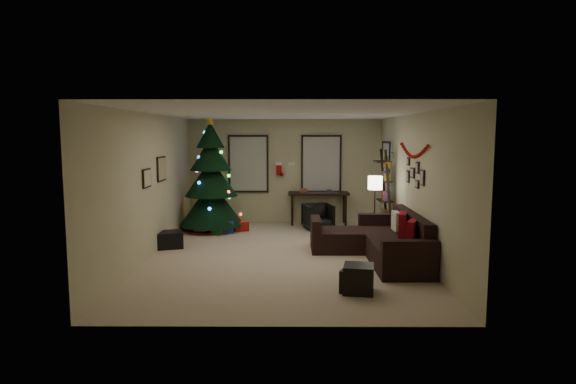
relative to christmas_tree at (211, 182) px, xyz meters
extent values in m
plane|color=#C8B298|center=(1.75, -2.40, -1.18)|extent=(7.00, 7.00, 0.00)
plane|color=white|center=(1.75, -2.40, 1.52)|extent=(7.00, 7.00, 0.00)
plane|color=beige|center=(1.75, 1.10, 0.17)|extent=(5.00, 0.00, 5.00)
plane|color=beige|center=(1.75, -5.90, 0.17)|extent=(5.00, 0.00, 5.00)
plane|color=beige|center=(-0.75, -2.40, 0.17)|extent=(0.00, 7.00, 7.00)
plane|color=beige|center=(4.25, -2.40, 0.17)|extent=(0.00, 7.00, 7.00)
cube|color=#728CB2|center=(0.80, 1.07, 0.37)|extent=(0.94, 0.02, 1.35)
cube|color=beige|center=(0.80, 1.07, 0.37)|extent=(0.94, 0.03, 1.35)
cube|color=#728CB2|center=(2.70, 1.07, 0.37)|extent=(0.94, 0.02, 1.35)
cube|color=beige|center=(2.70, 1.07, 0.37)|extent=(0.94, 0.03, 1.35)
cube|color=#728CB2|center=(4.22, 0.15, 0.32)|extent=(0.05, 0.27, 1.17)
cube|color=beige|center=(4.22, 0.15, 0.32)|extent=(0.05, 0.45, 1.17)
cylinder|color=black|center=(0.00, 0.00, -1.01)|extent=(0.11, 0.11, 0.34)
cone|color=black|center=(0.00, 0.00, -0.50)|extent=(1.53, 1.53, 1.07)
cone|color=black|center=(0.00, 0.00, 0.12)|extent=(1.26, 1.26, 0.90)
cone|color=black|center=(0.00, 0.00, 0.68)|extent=(0.99, 0.99, 0.79)
cone|color=black|center=(0.00, 0.00, 1.13)|extent=(0.67, 0.67, 0.62)
cylinder|color=maroon|center=(0.00, 0.00, -1.15)|extent=(1.24, 1.24, 0.04)
cube|color=silver|center=(-0.30, 0.15, -1.04)|extent=(0.26, 0.26, 0.28)
cube|color=navy|center=(0.40, -0.35, -1.03)|extent=(0.28, 0.25, 0.30)
cube|color=maroon|center=(0.70, -0.05, -1.07)|extent=(0.35, 0.28, 0.22)
cube|color=#14591E|center=(0.20, -0.50, -1.08)|extent=(0.22, 0.22, 0.20)
cube|color=gold|center=(-0.20, -0.30, -1.05)|extent=(0.30, 0.22, 0.25)
cube|color=black|center=(3.78, -2.76, -0.97)|extent=(0.89, 2.37, 0.42)
cube|color=black|center=(4.13, -2.76, -0.53)|extent=(0.20, 2.37, 0.46)
cube|color=black|center=(3.78, -4.05, -0.85)|extent=(0.89, 0.20, 0.65)
cube|color=black|center=(3.78, -1.48, -0.85)|extent=(0.89, 0.20, 0.65)
cube|color=black|center=(2.92, -2.02, -0.97)|extent=(0.84, 0.89, 0.42)
cube|color=black|center=(2.41, -2.02, -0.85)|extent=(0.18, 0.89, 0.65)
cube|color=maroon|center=(3.96, -3.49, -0.54)|extent=(0.31, 0.47, 0.46)
cube|color=maroon|center=(3.96, -2.78, -0.54)|extent=(0.26, 0.51, 0.50)
cube|color=beige|center=(3.96, -2.23, -0.55)|extent=(0.12, 0.38, 0.37)
cube|color=black|center=(2.90, -4.62, -0.97)|extent=(0.50, 0.50, 0.41)
cube|color=black|center=(2.84, -4.60, -1.01)|extent=(0.46, 0.46, 0.34)
cube|color=black|center=(2.63, 0.82, -0.37)|extent=(1.55, 0.55, 0.06)
cylinder|color=black|center=(1.94, 0.59, -0.79)|extent=(0.06, 0.06, 0.77)
cylinder|color=black|center=(1.94, 1.04, -0.79)|extent=(0.06, 0.06, 0.77)
cylinder|color=black|center=(3.31, 0.59, -0.79)|extent=(0.06, 0.06, 0.77)
cylinder|color=black|center=(3.31, 1.04, -0.79)|extent=(0.06, 0.06, 0.77)
imported|color=black|center=(2.58, 0.17, -0.86)|extent=(0.74, 0.71, 0.63)
cube|color=black|center=(4.07, -0.93, -0.19)|extent=(0.05, 0.05, 1.98)
cube|color=black|center=(4.07, -0.41, -0.19)|extent=(0.05, 0.05, 1.98)
cube|color=black|center=(4.04, -0.67, -0.79)|extent=(0.30, 0.55, 0.03)
cube|color=black|center=(4.04, -0.67, -0.35)|extent=(0.30, 0.55, 0.03)
cube|color=black|center=(4.04, -0.67, 0.09)|extent=(0.30, 0.55, 0.03)
cube|color=black|center=(4.04, -0.67, 0.53)|extent=(0.30, 0.55, 0.03)
imported|color=#4C4C4C|center=(4.05, -0.85, 0.62)|extent=(0.56, 0.55, 0.47)
cylinder|color=black|center=(3.70, -1.29, -1.16)|extent=(0.25, 0.25, 0.03)
cylinder|color=black|center=(3.70, -1.29, -0.55)|extent=(0.03, 0.03, 1.20)
cylinder|color=white|center=(3.70, -1.29, 0.11)|extent=(0.30, 0.30, 0.28)
cube|color=black|center=(-0.73, -1.70, 0.44)|extent=(0.04, 0.60, 0.50)
cube|color=tan|center=(-0.73, -1.70, 0.44)|extent=(0.01, 0.54, 0.45)
cube|color=black|center=(-0.73, -2.72, 0.33)|extent=(0.04, 0.45, 0.35)
cube|color=beige|center=(-0.73, -2.72, 0.33)|extent=(0.01, 0.40, 0.31)
cube|color=black|center=(4.23, -3.00, 0.37)|extent=(0.03, 0.22, 0.28)
cube|color=black|center=(4.23, -2.65, 0.52)|extent=(0.03, 0.18, 0.22)
cube|color=black|center=(4.23, -2.65, 0.22)|extent=(0.03, 0.20, 0.16)
cube|color=black|center=(4.23, -2.30, 0.40)|extent=(0.03, 0.26, 0.20)
cube|color=black|center=(4.23, -1.95, 0.30)|extent=(0.03, 0.18, 0.24)
cube|color=black|center=(4.23, -1.95, 0.60)|extent=(0.03, 0.16, 0.16)
cube|color=#990F0C|center=(1.60, 0.93, 0.24)|extent=(0.14, 0.04, 0.30)
cube|color=white|center=(1.60, 0.93, 0.39)|extent=(0.16, 0.05, 0.08)
cube|color=#990F0C|center=(1.67, 0.93, 0.11)|extent=(0.10, 0.04, 0.08)
cube|color=#990F0C|center=(1.93, 1.12, 0.22)|extent=(0.14, 0.04, 0.30)
cube|color=white|center=(1.93, 1.12, 0.37)|extent=(0.16, 0.05, 0.08)
cube|color=#990F0C|center=(2.00, 1.12, 0.09)|extent=(0.10, 0.04, 0.08)
cube|color=black|center=(-0.65, -1.84, -1.01)|extent=(0.78, 0.63, 0.34)
camera|label=1|loc=(1.91, -11.47, 1.12)|focal=30.03mm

